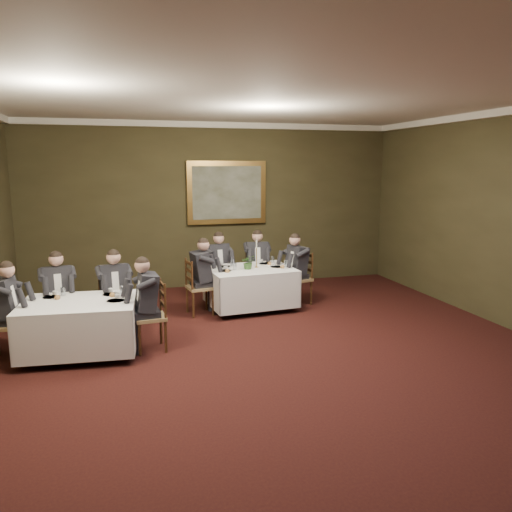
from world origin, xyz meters
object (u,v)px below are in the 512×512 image
chair_sec_endleft (6,339)px  centerpiece (248,261)px  diner_main_backright (257,272)px  painting (227,193)px  diner_main_backleft (217,275)px  diner_sec_backleft (59,305)px  diner_main_endright (298,278)px  chair_main_backleft (217,286)px  chair_sec_endright (151,331)px  chair_sec_backleft (60,320)px  candlestick (257,257)px  chair_sec_backright (116,317)px  chair_main_endright (298,289)px  diner_sec_endright (150,315)px  diner_sec_backright (115,303)px  table_main (251,285)px  diner_main_endleft (200,286)px  table_second (80,323)px  diner_sec_endleft (5,323)px  chair_main_endleft (199,299)px

chair_sec_endleft → centerpiece: (3.78, 1.40, 0.62)m
diner_main_backright → painting: bearing=-65.3°
diner_main_backleft → diner_sec_backleft: same height
diner_main_endright → centerpiece: 1.09m
chair_main_backleft → centerpiece: centerpiece is taller
diner_main_endright → chair_sec_endright: 3.33m
chair_sec_endright → centerpiece: centerpiece is taller
chair_sec_backleft → candlestick: (3.34, 0.77, 0.67)m
centerpiece → chair_sec_endleft: bearing=-159.7°
chair_sec_backright → painting: 4.05m
chair_main_endright → centerpiece: bearing=84.2°
diner_sec_endright → candlestick: diner_sec_endright is taller
chair_sec_backleft → diner_sec_backright: (0.82, -0.08, 0.23)m
table_main → chair_main_endright: chair_main_endright is taller
chair_sec_backright → candlestick: (2.52, 0.84, 0.67)m
diner_main_endleft → diner_sec_backleft: 2.36m
chair_main_backleft → chair_sec_endright: bearing=46.0°
table_second → diner_main_endleft: (1.92, 1.47, 0.06)m
table_main → chair_main_endright: bearing=4.8°
candlestick → painting: (-0.13, 1.92, 1.07)m
chair_sec_backright → diner_sec_endright: bearing=110.0°
chair_sec_backright → candlestick: size_ratio=1.90×
diner_main_backleft → candlestick: (0.60, -0.69, 0.44)m
diner_main_endleft → painting: bearing=147.1°
chair_sec_endleft → candlestick: bearing=118.8°
painting → chair_sec_endleft: bearing=-138.2°
chair_sec_endright → diner_sec_endright: size_ratio=0.74×
table_main → chair_sec_backleft: chair_sec_backleft is taller
table_second → chair_main_backleft: chair_main_backleft is taller
table_main → diner_sec_endleft: diner_sec_endleft is taller
chair_sec_endright → chair_sec_backleft: bearing=50.3°
centerpiece → table_main: bearing=48.9°
table_main → diner_main_endleft: (-0.95, -0.08, 0.06)m
diner_sec_endleft → centerpiece: bearing=118.3°
diner_main_backright → diner_sec_endleft: same height
chair_main_endright → diner_main_endleft: bearing=80.8°
diner_sec_backright → diner_sec_endright: bearing=110.2°
diner_sec_endright → chair_sec_endleft: size_ratio=1.35×
chair_sec_backright → chair_main_endright: bearing=-175.4°
painting → diner_sec_backright: bearing=-130.8°
chair_main_backleft → chair_main_endright: size_ratio=1.00×
chair_main_backleft → diner_main_backleft: 0.23m
chair_main_backleft → diner_main_endright: size_ratio=0.74×
diner_main_endleft → candlestick: diner_main_endleft is taller
table_main → diner_sec_endleft: size_ratio=1.21×
diner_sec_backright → painting: bearing=-140.8°
chair_sec_endleft → table_main: bearing=118.8°
diner_sec_endleft → centerpiece: (3.77, 1.40, 0.39)m
diner_sec_backleft → diner_sec_backright: size_ratio=1.00×
chair_main_endleft → diner_main_endright: 1.93m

